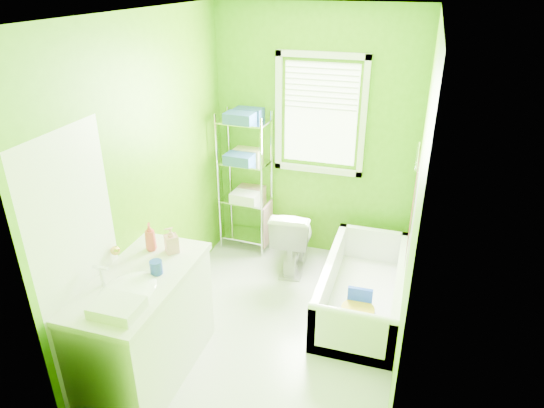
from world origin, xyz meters
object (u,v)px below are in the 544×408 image
(toilet, at_px, (293,237))
(vanity, at_px, (144,325))
(wire_shelf_unit, at_px, (247,167))
(bathtub, at_px, (362,294))

(toilet, bearing_deg, vanity, 64.53)
(vanity, height_order, wire_shelf_unit, wire_shelf_unit)
(toilet, bearing_deg, bathtub, 142.40)
(bathtub, height_order, vanity, vanity)
(wire_shelf_unit, bearing_deg, bathtub, -29.03)
(toilet, xyz_separation_m, vanity, (-0.67, -1.80, 0.12))
(wire_shelf_unit, bearing_deg, toilet, -24.25)
(bathtub, bearing_deg, wire_shelf_unit, 150.97)
(bathtub, xyz_separation_m, wire_shelf_unit, (-1.39, 0.77, 0.81))
(vanity, relative_size, wire_shelf_unit, 0.75)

